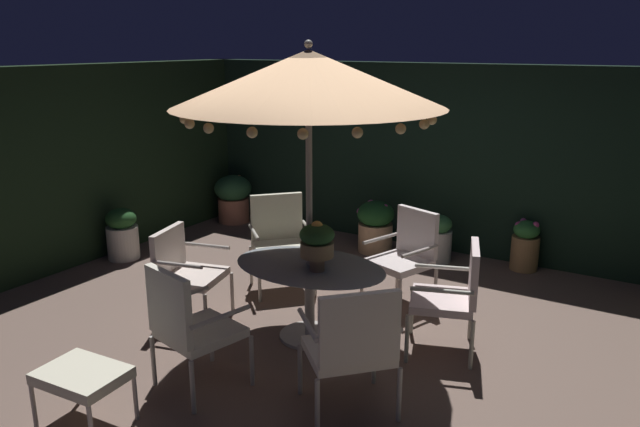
{
  "coord_description": "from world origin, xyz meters",
  "views": [
    {
      "loc": [
        2.61,
        -4.41,
        2.61
      ],
      "look_at": [
        -0.17,
        0.13,
        1.14
      ],
      "focal_mm": 34.55,
      "sensor_mm": 36.0,
      "label": 1
    }
  ],
  "objects_px": {
    "patio_chair_south": "(188,323)",
    "patio_chair_southwest": "(353,343)",
    "centerpiece_planter": "(317,241)",
    "potted_plant_back_left": "(525,244)",
    "patio_dining_table": "(310,281)",
    "potted_plant_right_near": "(122,233)",
    "patio_chair_north": "(454,291)",
    "potted_plant_front_corner": "(375,225)",
    "potted_plant_back_center": "(438,238)",
    "patio_umbrella": "(309,79)",
    "ottoman_footrest": "(82,377)",
    "patio_chair_northeast": "(406,251)",
    "patio_chair_southeast": "(184,267)",
    "potted_plant_left_far": "(233,197)",
    "patio_chair_east": "(280,236)"
  },
  "relations": [
    {
      "from": "patio_chair_south",
      "to": "patio_chair_southwest",
      "type": "relative_size",
      "value": 1.01
    },
    {
      "from": "patio_chair_south",
      "to": "potted_plant_back_left",
      "type": "relative_size",
      "value": 1.68
    },
    {
      "from": "potted_plant_front_corner",
      "to": "patio_chair_north",
      "type": "bearing_deg",
      "value": -49.42
    },
    {
      "from": "patio_chair_northeast",
      "to": "potted_plant_left_far",
      "type": "relative_size",
      "value": 1.37
    },
    {
      "from": "patio_chair_east",
      "to": "potted_plant_left_far",
      "type": "bearing_deg",
      "value": 140.05
    },
    {
      "from": "ottoman_footrest",
      "to": "potted_plant_left_far",
      "type": "relative_size",
      "value": 0.87
    },
    {
      "from": "patio_umbrella",
      "to": "potted_plant_front_corner",
      "type": "xyz_separation_m",
      "value": [
        -0.58,
        2.49,
        -1.97
      ]
    },
    {
      "from": "patio_chair_northeast",
      "to": "potted_plant_back_left",
      "type": "distance_m",
      "value": 1.83
    },
    {
      "from": "potted_plant_left_far",
      "to": "potted_plant_front_corner",
      "type": "bearing_deg",
      "value": -2.81
    },
    {
      "from": "patio_chair_north",
      "to": "patio_chair_east",
      "type": "bearing_deg",
      "value": 168.06
    },
    {
      "from": "patio_chair_east",
      "to": "potted_plant_right_near",
      "type": "bearing_deg",
      "value": -173.01
    },
    {
      "from": "patio_umbrella",
      "to": "patio_dining_table",
      "type": "bearing_deg",
      "value": -79.89
    },
    {
      "from": "patio_chair_southwest",
      "to": "potted_plant_right_near",
      "type": "bearing_deg",
      "value": 160.02
    },
    {
      "from": "ottoman_footrest",
      "to": "potted_plant_back_left",
      "type": "bearing_deg",
      "value": 68.59
    },
    {
      "from": "patio_chair_north",
      "to": "potted_plant_front_corner",
      "type": "height_order",
      "value": "patio_chair_north"
    },
    {
      "from": "patio_chair_southeast",
      "to": "patio_chair_south",
      "type": "distance_m",
      "value": 1.31
    },
    {
      "from": "patio_umbrella",
      "to": "centerpiece_planter",
      "type": "height_order",
      "value": "patio_umbrella"
    },
    {
      "from": "centerpiece_planter",
      "to": "potted_plant_front_corner",
      "type": "xyz_separation_m",
      "value": [
        -0.71,
        2.58,
        -0.62
      ]
    },
    {
      "from": "patio_chair_south",
      "to": "ottoman_footrest",
      "type": "height_order",
      "value": "patio_chair_south"
    },
    {
      "from": "patio_chair_northeast",
      "to": "potted_plant_back_center",
      "type": "relative_size",
      "value": 1.65
    },
    {
      "from": "patio_chair_southeast",
      "to": "potted_plant_right_near",
      "type": "distance_m",
      "value": 2.13
    },
    {
      "from": "patio_dining_table",
      "to": "ottoman_footrest",
      "type": "bearing_deg",
      "value": -107.93
    },
    {
      "from": "patio_chair_south",
      "to": "patio_chair_southwest",
      "type": "height_order",
      "value": "patio_chair_south"
    },
    {
      "from": "patio_chair_south",
      "to": "potted_plant_right_near",
      "type": "distance_m",
      "value": 3.4
    },
    {
      "from": "patio_chair_north",
      "to": "potted_plant_right_near",
      "type": "xyz_separation_m",
      "value": [
        -4.34,
        0.18,
        -0.24
      ]
    },
    {
      "from": "ottoman_footrest",
      "to": "patio_chair_east",
      "type": "bearing_deg",
      "value": 96.08
    },
    {
      "from": "centerpiece_planter",
      "to": "ottoman_footrest",
      "type": "distance_m",
      "value": 2.11
    },
    {
      "from": "patio_chair_south",
      "to": "patio_chair_north",
      "type": "bearing_deg",
      "value": 47.91
    },
    {
      "from": "patio_dining_table",
      "to": "potted_plant_left_far",
      "type": "relative_size",
      "value": 2.03
    },
    {
      "from": "patio_dining_table",
      "to": "potted_plant_right_near",
      "type": "distance_m",
      "value": 3.21
    },
    {
      "from": "patio_chair_southwest",
      "to": "potted_plant_back_center",
      "type": "height_order",
      "value": "patio_chair_southwest"
    },
    {
      "from": "patio_chair_east",
      "to": "patio_chair_south",
      "type": "bearing_deg",
      "value": -73.16
    },
    {
      "from": "patio_chair_northeast",
      "to": "potted_plant_left_far",
      "type": "distance_m",
      "value": 3.71
    },
    {
      "from": "ottoman_footrest",
      "to": "patio_chair_north",
      "type": "bearing_deg",
      "value": 52.29
    },
    {
      "from": "potted_plant_right_near",
      "to": "patio_chair_southwest",
      "type": "bearing_deg",
      "value": -19.98
    },
    {
      "from": "patio_chair_northeast",
      "to": "potted_plant_right_near",
      "type": "relative_size",
      "value": 1.5
    },
    {
      "from": "ottoman_footrest",
      "to": "patio_umbrella",
      "type": "bearing_deg",
      "value": 72.07
    },
    {
      "from": "patio_chair_northeast",
      "to": "potted_plant_left_far",
      "type": "bearing_deg",
      "value": 157.7
    },
    {
      "from": "patio_chair_southwest",
      "to": "potted_plant_back_left",
      "type": "bearing_deg",
      "value": 85.1
    },
    {
      "from": "potted_plant_back_center",
      "to": "patio_chair_southeast",
      "type": "bearing_deg",
      "value": -117.12
    },
    {
      "from": "ottoman_footrest",
      "to": "patio_chair_southwest",
      "type": "bearing_deg",
      "value": 34.7
    },
    {
      "from": "patio_umbrella",
      "to": "potted_plant_front_corner",
      "type": "bearing_deg",
      "value": 103.04
    },
    {
      "from": "potted_plant_back_center",
      "to": "patio_chair_south",
      "type": "bearing_deg",
      "value": -98.15
    },
    {
      "from": "patio_chair_southeast",
      "to": "patio_chair_southwest",
      "type": "distance_m",
      "value": 2.22
    },
    {
      "from": "centerpiece_planter",
      "to": "potted_plant_back_left",
      "type": "relative_size",
      "value": 0.74
    },
    {
      "from": "patio_dining_table",
      "to": "patio_chair_northeast",
      "type": "xyz_separation_m",
      "value": [
        0.41,
        1.2,
        0.0
      ]
    },
    {
      "from": "patio_chair_east",
      "to": "potted_plant_back_left",
      "type": "distance_m",
      "value": 2.94
    },
    {
      "from": "centerpiece_planter",
      "to": "potted_plant_left_far",
      "type": "relative_size",
      "value": 0.63
    },
    {
      "from": "patio_umbrella",
      "to": "patio_chair_east",
      "type": "distance_m",
      "value": 2.15
    },
    {
      "from": "patio_chair_southeast",
      "to": "potted_plant_right_near",
      "type": "bearing_deg",
      "value": 154.68
    }
  ]
}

